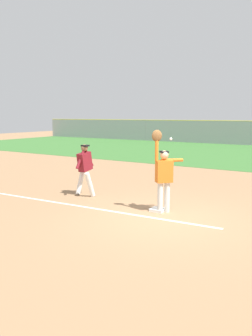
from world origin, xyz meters
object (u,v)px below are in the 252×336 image
fielder (163,172)px  runner (85,166)px  baseball (171,139)px  parked_car_tan (191,133)px  parked_car_green (250,135)px  first_base (158,210)px

fielder → runner: fielder is taller
fielder → runner: (-3.04, 0.36, -0.12)m
baseball → parked_car_tan: baseball is taller
parked_car_green → fielder: bearing=-76.3°
runner → baseball: 3.35m
parked_car_tan → baseball: bearing=-70.8°
first_base → runner: 3.05m
baseball → parked_car_tan: (-9.99, 26.95, -1.36)m
first_base → baseball: (0.30, 0.13, 1.99)m
fielder → baseball: (0.13, 0.15, 0.91)m
runner → parked_car_green: runner is taller
baseball → parked_car_tan: size_ratio=0.02×
fielder → parked_car_tan: (-9.86, 27.10, -0.45)m
fielder → parked_car_tan: fielder is taller
runner → baseball: bearing=-1.6°
first_base → fielder: (0.16, -0.03, 1.08)m
first_base → parked_car_tan: size_ratio=0.09×
baseball → parked_car_green: 27.10m
first_base → runner: (-2.88, 0.33, 0.96)m
baseball → fielder: bearing=-130.9°
runner → baseball: (3.18, -0.20, 1.03)m
parked_car_tan → parked_car_green: (6.24, -0.14, 0.00)m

